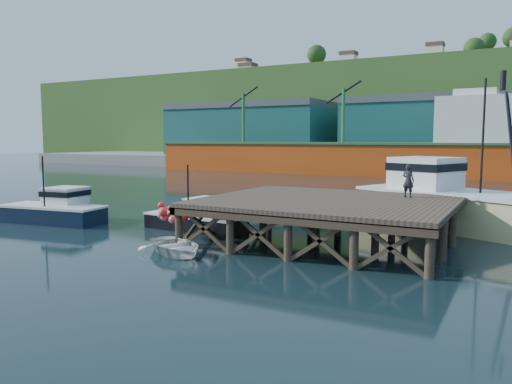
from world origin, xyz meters
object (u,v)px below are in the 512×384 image
Objects in this scene: dinghy at (176,246)px; boat_black at (198,217)px; boat_navy at (56,209)px; trawler at (464,200)px; dockworker at (408,181)px.

boat_black is at bearing 53.65° from dinghy.
boat_navy is at bearing 101.48° from dinghy.
trawler is 16.47m from dinghy.
boat_navy is at bearing 31.51° from dockworker.
trawler is 4.60m from dockworker.
boat_navy is 20.94m from dockworker.
dinghy is (2.75, -5.65, -0.30)m from boat_black.
boat_black reaches higher than dinghy.
boat_black is 6.29m from dinghy.
boat_navy is 24.23m from trawler.
trawler is at bearing 32.34° from boat_black.
dockworker reaches higher than boat_black.
dockworker is (20.13, 5.34, 2.16)m from boat_navy.
trawler reaches higher than boat_navy.
dinghy is at bearing -106.65° from trawler.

